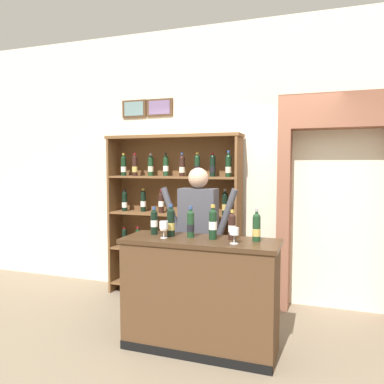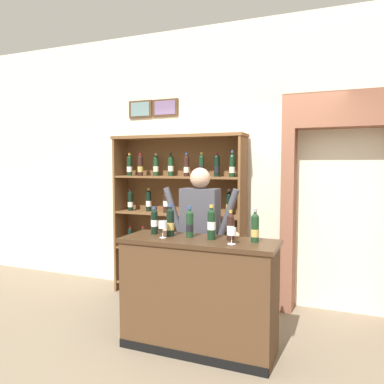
% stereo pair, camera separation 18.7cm
% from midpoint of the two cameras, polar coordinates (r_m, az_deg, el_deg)
% --- Properties ---
extents(ground_plane, '(14.00, 14.00, 0.02)m').
position_cam_midpoint_polar(ground_plane, '(3.81, -0.41, -22.84)').
color(ground_plane, '#7A6B56').
extents(back_wall, '(12.00, 0.19, 3.50)m').
position_cam_midpoint_polar(back_wall, '(4.86, 5.58, 4.49)').
color(back_wall, beige).
rests_on(back_wall, ground).
extents(wine_shelf, '(1.78, 0.38, 2.10)m').
position_cam_midpoint_polar(wine_shelf, '(4.88, -3.80, -2.90)').
color(wine_shelf, brown).
rests_on(wine_shelf, ground).
extents(archway_doorway, '(1.37, 0.45, 2.51)m').
position_cam_midpoint_polar(archway_doorway, '(4.61, 20.49, 0.71)').
color(archway_doorway, brown).
rests_on(archway_doorway, ground).
extents(tasting_counter, '(1.45, 0.53, 1.04)m').
position_cam_midpoint_polar(tasting_counter, '(3.60, -0.29, -15.35)').
color(tasting_counter, '#4C331E').
rests_on(tasting_counter, ground).
extents(shopkeeper, '(0.89, 0.22, 1.69)m').
position_cam_midpoint_polar(shopkeeper, '(4.07, -0.36, -5.38)').
color(shopkeeper, '#2D3347').
rests_on(shopkeeper, ground).
extents(tasting_bottle_prosecco, '(0.07, 0.07, 0.27)m').
position_cam_midpoint_polar(tasting_bottle_prosecco, '(3.70, -7.25, -4.43)').
color(tasting_bottle_prosecco, black).
rests_on(tasting_bottle_prosecco, tasting_counter).
extents(tasting_bottle_riserva, '(0.08, 0.08, 0.31)m').
position_cam_midpoint_polar(tasting_bottle_riserva, '(3.58, -4.75, -4.54)').
color(tasting_bottle_riserva, black).
rests_on(tasting_bottle_riserva, tasting_counter).
extents(tasting_bottle_rosso, '(0.07, 0.07, 0.30)m').
position_cam_midpoint_polar(tasting_bottle_rosso, '(3.52, -1.73, -4.80)').
color(tasting_bottle_rosso, '#19381E').
rests_on(tasting_bottle_rosso, tasting_counter).
extents(tasting_bottle_grappa, '(0.08, 0.08, 0.32)m').
position_cam_midpoint_polar(tasting_bottle_grappa, '(3.43, 1.65, -4.75)').
color(tasting_bottle_grappa, black).
rests_on(tasting_bottle_grappa, tasting_counter).
extents(tasting_bottle_vin_santo, '(0.07, 0.07, 0.27)m').
position_cam_midpoint_polar(tasting_bottle_vin_santo, '(3.43, 4.57, -5.18)').
color(tasting_bottle_vin_santo, black).
rests_on(tasting_bottle_vin_santo, tasting_counter).
extents(tasting_bottle_bianco, '(0.07, 0.07, 0.30)m').
position_cam_midpoint_polar(tasting_bottle_bianco, '(3.37, 8.26, -5.32)').
color(tasting_bottle_bianco, '#19381E').
rests_on(tasting_bottle_bianco, tasting_counter).
extents(wine_glass_center, '(0.08, 0.08, 0.14)m').
position_cam_midpoint_polar(wine_glass_center, '(3.26, 4.80, -6.14)').
color(wine_glass_center, silver).
rests_on(wine_glass_center, tasting_counter).
extents(wine_glass_left, '(0.08, 0.08, 0.16)m').
position_cam_midpoint_polar(wine_glass_left, '(3.50, -5.87, -5.11)').
color(wine_glass_left, silver).
rests_on(wine_glass_left, tasting_counter).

